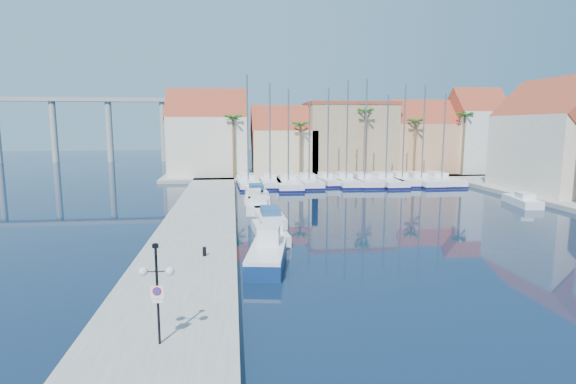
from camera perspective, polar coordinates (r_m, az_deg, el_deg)
ground at (r=27.27m, az=6.39°, el=-9.39°), size 260.00×260.00×0.00m
quay_west at (r=39.67m, az=-11.03°, el=-3.43°), size 6.00×77.00×0.50m
shore_north at (r=75.41m, az=5.41°, el=2.31°), size 54.00×16.00×0.50m
lamp_post at (r=16.85m, az=-16.32°, el=-10.50°), size 1.27×0.40×3.75m
bollard at (r=27.82m, az=-10.58°, el=-7.43°), size 0.22×0.22×0.56m
fishing_boat at (r=27.25m, az=-2.64°, el=-7.80°), size 3.02×6.31×2.12m
motorboat_west_0 at (r=33.56m, az=-2.30°, el=-5.02°), size 2.46×6.46×1.40m
motorboat_west_1 at (r=39.19m, az=-2.37°, el=-3.04°), size 2.41×6.90×1.40m
motorboat_west_2 at (r=44.82m, az=-3.73°, el=-1.59°), size 2.74×7.31×1.40m
motorboat_west_3 at (r=49.69m, az=-4.28°, el=-0.60°), size 2.38×6.31×1.40m
motorboat_west_4 at (r=54.03m, az=-4.11°, el=0.14°), size 2.63×6.86×1.40m
motorboat_east_1 at (r=53.15m, az=27.61°, el=-0.95°), size 2.98×6.13×1.40m
sailboat_0 at (r=61.92m, az=-5.11°, el=1.29°), size 3.28×10.79×14.94m
sailboat_1 at (r=62.41m, az=-2.31°, el=1.38°), size 2.69×9.83×13.85m
sailboat_2 at (r=61.20m, az=-0.00°, el=1.20°), size 3.63×12.17×13.01m
sailboat_3 at (r=62.51m, az=2.60°, el=1.35°), size 2.77×10.39×11.24m
sailboat_4 at (r=63.92m, az=4.92°, el=1.55°), size 2.82×8.35×13.42m
sailboat_5 at (r=63.94m, az=7.28°, el=1.47°), size 3.38×11.15×14.36m
sailboat_6 at (r=64.07m, az=9.54°, el=1.45°), size 2.85×10.46×14.48m
sailboat_7 at (r=65.16m, az=12.10°, el=1.46°), size 3.20×11.75×12.45m
sailboat_8 at (r=66.18m, az=14.16°, el=1.53°), size 3.45×10.13×13.86m
sailboat_9 at (r=66.46m, az=16.35°, el=1.45°), size 2.93×10.99×13.79m
sailboat_10 at (r=67.90m, az=18.69°, el=1.48°), size 3.23×11.23×12.69m
building_0 at (r=72.36m, az=-10.13°, el=6.93°), size 12.30×9.00×13.50m
building_1 at (r=72.75m, az=-0.57°, el=6.10°), size 10.30×8.00×11.00m
building_2 at (r=75.71m, az=7.70°, el=6.85°), size 14.20×10.20×11.50m
building_3 at (r=78.68m, az=16.42°, el=6.35°), size 10.30×8.00×12.00m
building_4 at (r=81.75m, az=22.58°, el=6.90°), size 8.30×8.00×14.00m
building_6 at (r=62.28m, az=30.92°, el=5.63°), size 9.00×14.30×13.50m
palm_0 at (r=67.23m, az=-6.97°, el=9.07°), size 2.60×2.60×10.15m
palm_1 at (r=67.98m, az=1.59°, el=8.33°), size 2.60×2.60×9.15m
palm_2 at (r=70.19m, az=9.82°, el=9.75°), size 2.60×2.60×11.15m
palm_3 at (r=72.86m, az=15.89°, el=8.39°), size 2.60×2.60×9.65m
palm_4 at (r=76.32m, az=21.53°, el=8.83°), size 2.60×2.60×10.65m
viaduct at (r=112.20m, az=-24.36°, el=8.74°), size 48.00×2.20×14.45m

